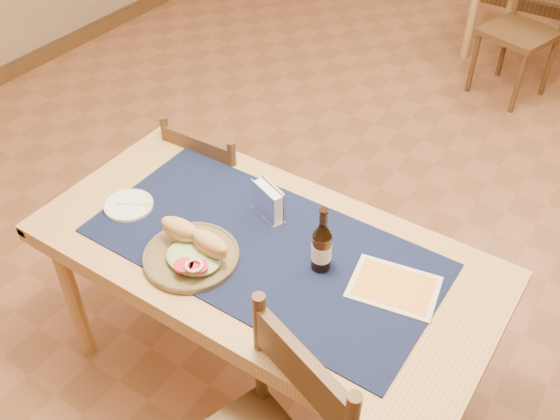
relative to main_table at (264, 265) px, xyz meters
The scene contains 11 objects.
main_table is the anchor object (origin of this frame).
placemat 0.09m from the main_table, ahead, with size 1.20×0.60×0.01m, color #101C3D.
baseboard 1.01m from the main_table, 90.00° to the left, with size 6.00×7.00×0.10m.
chair_main_far 0.75m from the main_table, 140.55° to the left, with size 0.41×0.41×0.86m.
chair_back_near 2.87m from the main_table, 88.40° to the left, with size 0.51×0.51×0.90m.
sandwich_plate 0.27m from the main_table, 132.30° to the right, with size 0.32×0.32×0.12m.
side_plate 0.55m from the main_table, 169.13° to the right, with size 0.18×0.18×0.01m.
fork 0.52m from the main_table, behind, with size 0.12×0.08×0.00m.
beer_bottle 0.28m from the main_table, ahead, with size 0.07×0.07×0.25m.
napkin_holder 0.22m from the main_table, 119.34° to the left, with size 0.16×0.10×0.13m.
menu_card 0.47m from the main_table, 10.00° to the left, with size 0.31×0.25×0.01m.
Camera 1 is at (0.89, -2.03, 2.25)m, focal length 40.00 mm.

